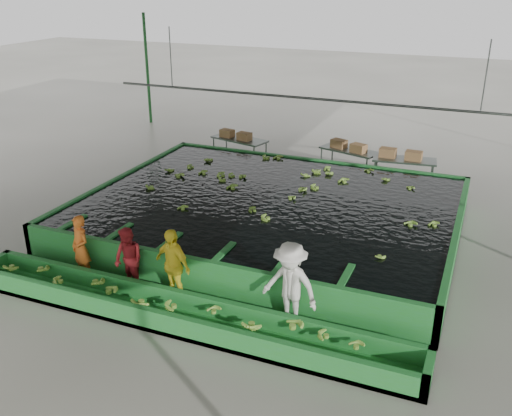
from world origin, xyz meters
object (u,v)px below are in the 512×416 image
at_px(flotation_tank, 270,214).
at_px(worker_a, 81,248).
at_px(worker_c, 173,265).
at_px(box_stack_right, 400,158).
at_px(sorting_trough, 179,313).
at_px(packing_table_right, 403,172).
at_px(worker_b, 129,260).
at_px(box_stack_mid, 348,150).
at_px(box_stack_left, 236,138).
at_px(worker_d, 290,286).
at_px(packing_table_left, 240,151).
at_px(packing_table_mid, 349,162).

height_order(flotation_tank, worker_a, worker_a).
bearing_deg(worker_c, box_stack_right, 87.33).
bearing_deg(box_stack_right, worker_c, -109.53).
xyz_separation_m(sorting_trough, packing_table_right, (2.86, 10.06, 0.22)).
distance_m(worker_b, box_stack_mid, 9.93).
bearing_deg(worker_a, box_stack_left, 115.01).
distance_m(flotation_tank, worker_d, 4.81).
relative_size(worker_b, box_stack_mid, 1.11).
relative_size(worker_d, packing_table_left, 0.88).
bearing_deg(packing_table_mid, box_stack_mid, -110.17).
bearing_deg(worker_b, flotation_tank, 86.29).
bearing_deg(worker_a, packing_table_left, 114.19).
bearing_deg(box_stack_left, packing_table_left, 20.69).
bearing_deg(packing_table_right, worker_c, -110.34).
bearing_deg(worker_a, worker_b, 23.08).
height_order(worker_d, packing_table_mid, worker_d).
relative_size(packing_table_mid, box_stack_right, 1.47).
bearing_deg(worker_d, packing_table_left, 129.90).
xyz_separation_m(box_stack_mid, box_stack_right, (1.84, -0.32, 0.01)).
distance_m(worker_a, packing_table_mid, 10.42).
bearing_deg(packing_table_left, worker_d, -60.55).
xyz_separation_m(worker_a, packing_table_right, (5.87, 9.26, -0.32)).
bearing_deg(worker_c, packing_table_mid, 98.20).
height_order(sorting_trough, box_stack_mid, box_stack_mid).
bearing_deg(packing_table_left, worker_c, -74.40).
bearing_deg(sorting_trough, packing_table_left, 107.40).
relative_size(worker_c, worker_d, 0.91).
bearing_deg(worker_d, worker_c, -169.55).
bearing_deg(box_stack_left, box_stack_right, -0.43).
xyz_separation_m(worker_c, packing_table_mid, (1.47, 9.65, -0.38)).
distance_m(worker_c, packing_table_mid, 9.77).
bearing_deg(packing_table_left, worker_b, -81.00).
xyz_separation_m(worker_a, worker_b, (1.30, 0.00, -0.04)).
distance_m(packing_table_left, box_stack_mid, 4.09).
relative_size(flotation_tank, worker_a, 6.35).
bearing_deg(box_stack_left, flotation_tank, -56.50).
distance_m(flotation_tank, box_stack_left, 6.04).
xyz_separation_m(flotation_tank, box_stack_left, (-3.32, 5.02, 0.51)).
distance_m(worker_a, box_stack_right, 10.90).
bearing_deg(worker_d, box_stack_mid, 107.75).
xyz_separation_m(worker_d, packing_table_left, (-5.29, 9.37, -0.45)).
height_order(packing_table_mid, box_stack_right, box_stack_right).
bearing_deg(worker_a, box_stack_right, 81.40).
distance_m(flotation_tank, worker_c, 4.36).
relative_size(sorting_trough, box_stack_right, 7.22).
height_order(worker_b, worker_d, worker_d).
xyz_separation_m(box_stack_left, box_stack_right, (6.04, -0.05, -0.03)).
bearing_deg(packing_table_left, flotation_tank, -57.83).
height_order(flotation_tank, box_stack_right, box_stack_right).
height_order(sorting_trough, packing_table_mid, packing_table_mid).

